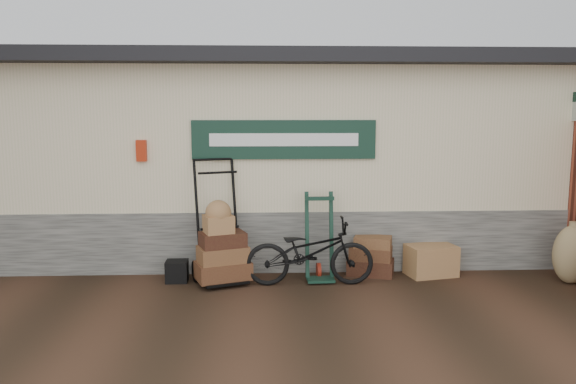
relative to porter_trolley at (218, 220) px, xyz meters
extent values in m
plane|color=black|center=(1.22, -0.66, -0.87)|extent=(80.00, 80.00, 0.00)
cube|color=#4C4C47|center=(1.22, 2.09, -0.42)|extent=(14.00, 3.54, 0.90)
cube|color=beige|center=(1.22, 2.09, 1.08)|extent=(14.00, 3.50, 2.10)
cube|color=black|center=(1.22, 1.94, 2.23)|extent=(14.40, 4.10, 0.20)
cube|color=black|center=(0.92, 0.31, 1.08)|extent=(2.60, 0.06, 0.55)
cube|color=white|center=(0.92, 0.28, 1.08)|extent=(2.10, 0.01, 0.18)
cube|color=#A8250C|center=(-1.08, 0.31, 0.93)|extent=(0.14, 0.10, 0.30)
cube|color=brown|center=(3.03, 0.11, -0.65)|extent=(0.75, 0.57, 0.44)
cube|color=black|center=(-0.58, -0.03, -0.72)|extent=(0.30, 0.26, 0.30)
imported|color=black|center=(1.25, -0.25, -0.36)|extent=(0.61, 1.74, 1.01)
ellipsoid|color=brown|center=(4.84, -0.35, -0.46)|extent=(0.54, 0.47, 0.81)
camera|label=1|loc=(0.62, -7.63, 1.50)|focal=35.00mm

